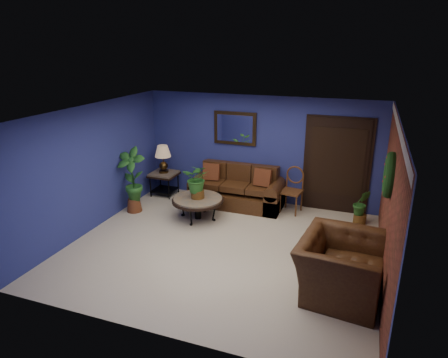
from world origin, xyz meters
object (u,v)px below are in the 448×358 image
(armchair, at_px, (341,267))
(side_chair, at_px, (293,187))
(sofa, at_px, (238,192))
(coffee_table, at_px, (198,200))
(end_table, at_px, (164,178))
(table_lamp, at_px, (163,156))

(armchair, bearing_deg, side_chair, 30.79)
(sofa, distance_m, side_chair, 1.30)
(coffee_table, relative_size, side_chair, 1.08)
(side_chair, bearing_deg, sofa, -169.10)
(end_table, xyz_separation_m, side_chair, (3.18, 0.07, 0.13))
(end_table, bearing_deg, armchair, -32.11)
(armchair, bearing_deg, end_table, 64.76)
(coffee_table, xyz_separation_m, armchair, (3.09, -1.76, 0.03))
(coffee_table, relative_size, end_table, 1.74)
(end_table, bearing_deg, coffee_table, -37.24)
(coffee_table, xyz_separation_m, table_lamp, (-1.36, 1.03, 0.59))
(coffee_table, height_order, table_lamp, table_lamp)
(sofa, xyz_separation_m, armchair, (2.54, -2.82, 0.13))
(coffee_table, height_order, end_table, end_table)
(sofa, height_order, end_table, sofa)
(coffee_table, bearing_deg, end_table, 142.76)
(table_lamp, bearing_deg, side_chair, 1.34)
(coffee_table, relative_size, armchair, 0.81)
(sofa, xyz_separation_m, coffee_table, (-0.55, -1.06, 0.10))
(sofa, relative_size, end_table, 3.32)
(end_table, xyz_separation_m, table_lamp, (0.00, 0.00, 0.56))
(sofa, distance_m, table_lamp, 2.03)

